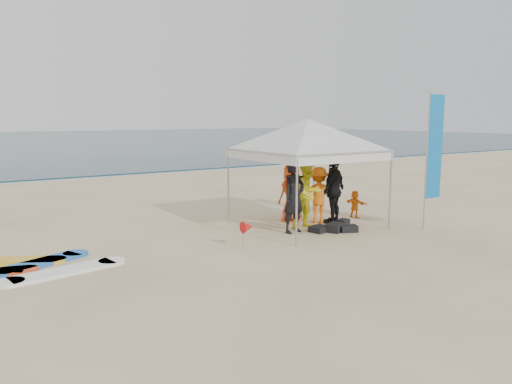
{
  "coord_description": "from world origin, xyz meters",
  "views": [
    {
      "loc": [
        -5.68,
        -7.62,
        3.05
      ],
      "look_at": [
        1.04,
        2.6,
        1.2
      ],
      "focal_mm": 35.0,
      "sensor_mm": 36.0,
      "label": 1
    }
  ],
  "objects_px": {
    "person_black_b": "(334,190)",
    "canopy_tent": "(308,119)",
    "person_black_a": "(294,197)",
    "marker_pennant": "(248,227)",
    "feather_flag": "(434,148)",
    "person_yellow": "(308,194)",
    "person_seated": "(355,204)",
    "person_orange_a": "(318,195)",
    "person_orange_b": "(291,192)"
  },
  "relations": [
    {
      "from": "person_black_a",
      "to": "person_black_b",
      "type": "bearing_deg",
      "value": 2.57
    },
    {
      "from": "person_yellow",
      "to": "feather_flag",
      "type": "relative_size",
      "value": 0.51
    },
    {
      "from": "person_black_b",
      "to": "canopy_tent",
      "type": "height_order",
      "value": "canopy_tent"
    },
    {
      "from": "canopy_tent",
      "to": "person_seated",
      "type": "bearing_deg",
      "value": 1.92
    },
    {
      "from": "person_yellow",
      "to": "canopy_tent",
      "type": "bearing_deg",
      "value": 52.78
    },
    {
      "from": "canopy_tent",
      "to": "person_black_b",
      "type": "bearing_deg",
      "value": -10.34
    },
    {
      "from": "person_black_b",
      "to": "person_orange_b",
      "type": "xyz_separation_m",
      "value": [
        -0.83,
        0.91,
        -0.11
      ]
    },
    {
      "from": "person_black_a",
      "to": "person_orange_b",
      "type": "relative_size",
      "value": 1.13
    },
    {
      "from": "person_black_b",
      "to": "canopy_tent",
      "type": "xyz_separation_m",
      "value": [
        -0.87,
        0.16,
        2.02
      ]
    },
    {
      "from": "person_black_b",
      "to": "canopy_tent",
      "type": "bearing_deg",
      "value": -32.62
    },
    {
      "from": "person_orange_b",
      "to": "person_black_b",
      "type": "bearing_deg",
      "value": 129.01
    },
    {
      "from": "person_orange_a",
      "to": "canopy_tent",
      "type": "distance_m",
      "value": 2.24
    },
    {
      "from": "person_orange_a",
      "to": "person_seated",
      "type": "xyz_separation_m",
      "value": [
        1.42,
        -0.04,
        -0.39
      ]
    },
    {
      "from": "person_black_a",
      "to": "person_seated",
      "type": "distance_m",
      "value": 2.87
    },
    {
      "from": "person_black_a",
      "to": "person_black_b",
      "type": "distance_m",
      "value": 1.72
    },
    {
      "from": "person_yellow",
      "to": "marker_pennant",
      "type": "distance_m",
      "value": 2.7
    },
    {
      "from": "person_yellow",
      "to": "feather_flag",
      "type": "bearing_deg",
      "value": -39.2
    },
    {
      "from": "person_yellow",
      "to": "person_orange_a",
      "type": "height_order",
      "value": "person_yellow"
    },
    {
      "from": "person_black_a",
      "to": "person_black_b",
      "type": "relative_size",
      "value": 1.0
    },
    {
      "from": "person_yellow",
      "to": "person_orange_a",
      "type": "xyz_separation_m",
      "value": [
        0.69,
        0.36,
        -0.14
      ]
    },
    {
      "from": "marker_pennant",
      "to": "person_orange_b",
      "type": "bearing_deg",
      "value": 34.64
    },
    {
      "from": "person_yellow",
      "to": "person_orange_b",
      "type": "distance_m",
      "value": 1.03
    },
    {
      "from": "person_black_b",
      "to": "marker_pennant",
      "type": "xyz_separation_m",
      "value": [
        -3.55,
        -0.97,
        -0.47
      ]
    },
    {
      "from": "person_black_b",
      "to": "marker_pennant",
      "type": "distance_m",
      "value": 3.71
    },
    {
      "from": "person_orange_a",
      "to": "feather_flag",
      "type": "bearing_deg",
      "value": 164.8
    },
    {
      "from": "person_black_b",
      "to": "person_seated",
      "type": "bearing_deg",
      "value": 169.51
    },
    {
      "from": "person_black_a",
      "to": "person_seated",
      "type": "relative_size",
      "value": 2.31
    },
    {
      "from": "person_seated",
      "to": "canopy_tent",
      "type": "xyz_separation_m",
      "value": [
        -1.95,
        -0.07,
        2.57
      ]
    },
    {
      "from": "canopy_tent",
      "to": "feather_flag",
      "type": "distance_m",
      "value": 3.48
    },
    {
      "from": "person_black_a",
      "to": "canopy_tent",
      "type": "relative_size",
      "value": 0.43
    },
    {
      "from": "person_black_a",
      "to": "marker_pennant",
      "type": "bearing_deg",
      "value": -169.07
    },
    {
      "from": "person_black_b",
      "to": "person_seated",
      "type": "height_order",
      "value": "person_black_b"
    },
    {
      "from": "person_orange_a",
      "to": "person_seated",
      "type": "relative_size",
      "value": 1.94
    },
    {
      "from": "marker_pennant",
      "to": "person_black_a",
      "type": "bearing_deg",
      "value": 19.17
    },
    {
      "from": "person_yellow",
      "to": "person_orange_b",
      "type": "relative_size",
      "value": 1.12
    },
    {
      "from": "person_seated",
      "to": "feather_flag",
      "type": "bearing_deg",
      "value": -170.95
    },
    {
      "from": "person_black_a",
      "to": "person_seated",
      "type": "height_order",
      "value": "person_black_a"
    },
    {
      "from": "person_orange_b",
      "to": "person_seated",
      "type": "xyz_separation_m",
      "value": [
        1.91,
        -0.69,
        -0.43
      ]
    },
    {
      "from": "person_seated",
      "to": "marker_pennant",
      "type": "xyz_separation_m",
      "value": [
        -4.62,
        -1.19,
        0.08
      ]
    },
    {
      "from": "person_seated",
      "to": "canopy_tent",
      "type": "distance_m",
      "value": 3.22
    },
    {
      "from": "person_black_b",
      "to": "feather_flag",
      "type": "height_order",
      "value": "feather_flag"
    },
    {
      "from": "person_black_a",
      "to": "canopy_tent",
      "type": "distance_m",
      "value": 2.23
    },
    {
      "from": "canopy_tent",
      "to": "feather_flag",
      "type": "bearing_deg",
      "value": -40.19
    },
    {
      "from": "feather_flag",
      "to": "person_black_a",
      "type": "bearing_deg",
      "value": 153.42
    },
    {
      "from": "marker_pennant",
      "to": "person_yellow",
      "type": "bearing_deg",
      "value": 19.22
    },
    {
      "from": "person_orange_a",
      "to": "person_black_b",
      "type": "xyz_separation_m",
      "value": [
        0.34,
        -0.27,
        0.15
      ]
    },
    {
      "from": "person_yellow",
      "to": "marker_pennant",
      "type": "xyz_separation_m",
      "value": [
        -2.51,
        -0.88,
        -0.46
      ]
    },
    {
      "from": "person_seated",
      "to": "feather_flag",
      "type": "relative_size",
      "value": 0.22
    },
    {
      "from": "person_orange_a",
      "to": "person_black_b",
      "type": "relative_size",
      "value": 0.84
    },
    {
      "from": "person_orange_b",
      "to": "canopy_tent",
      "type": "bearing_deg",
      "value": 83.44
    }
  ]
}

